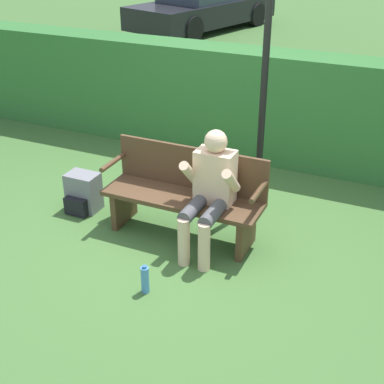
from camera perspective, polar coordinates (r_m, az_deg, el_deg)
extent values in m
plane|color=#426B33|center=(5.35, -1.03, -4.62)|extent=(40.00, 40.00, 0.00)
cube|color=#337033|center=(6.91, 6.77, 9.19)|extent=(12.00, 0.55, 1.37)
cube|color=#513823|center=(5.14, -1.06, -0.70)|extent=(1.57, 0.47, 0.05)
cube|color=#513823|center=(5.21, -0.06, 2.64)|extent=(1.57, 0.04, 0.43)
cube|color=#513823|center=(5.53, -7.27, -1.35)|extent=(0.06, 0.42, 0.39)
cube|color=#513823|center=(5.04, 5.81, -4.37)|extent=(0.06, 0.42, 0.39)
cylinder|color=#513823|center=(5.37, -8.43, 3.17)|extent=(0.05, 0.42, 0.05)
cylinder|color=#513823|center=(4.79, 7.14, 0.08)|extent=(0.05, 0.42, 0.05)
cube|color=beige|center=(4.94, 2.48, 1.65)|extent=(0.36, 0.22, 0.51)
sphere|color=beige|center=(4.79, 2.57, 5.42)|extent=(0.21, 0.21, 0.21)
cylinder|color=#4C4C51|center=(4.88, 0.29, -1.62)|extent=(0.13, 0.48, 0.13)
cylinder|color=#4C4C51|center=(4.81, 2.45, -2.10)|extent=(0.13, 0.48, 0.13)
cylinder|color=beige|center=(4.81, -0.89, -5.35)|extent=(0.11, 0.11, 0.47)
cylinder|color=beige|center=(4.75, 1.29, -5.88)|extent=(0.11, 0.11, 0.47)
cylinder|color=beige|center=(4.88, -0.27, 2.06)|extent=(0.09, 0.32, 0.32)
cylinder|color=beige|center=(4.74, 4.20, 1.18)|extent=(0.09, 0.32, 0.32)
cube|color=slate|center=(5.83, -11.48, 0.04)|extent=(0.34, 0.24, 0.41)
cube|color=black|center=(5.77, -12.28, -1.54)|extent=(0.25, 0.08, 0.19)
cylinder|color=#4C8CCC|center=(4.56, -5.03, -9.31)|extent=(0.07, 0.07, 0.24)
cylinder|color=#2D66B2|center=(4.49, -5.10, -7.96)|extent=(0.04, 0.04, 0.02)
cylinder|color=black|center=(5.34, 7.76, 12.29)|extent=(0.07, 0.07, 2.93)
cube|color=black|center=(15.17, 1.17, 18.69)|extent=(2.90, 4.70, 0.57)
cylinder|color=black|center=(16.75, 2.03, 18.98)|extent=(0.35, 0.64, 0.62)
cylinder|color=black|center=(15.78, 6.92, 18.26)|extent=(0.35, 0.64, 0.62)
cylinder|color=black|center=(14.76, -4.98, 17.70)|extent=(0.35, 0.64, 0.62)
cylinder|color=black|center=(13.65, 0.11, 16.97)|extent=(0.35, 0.64, 0.62)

